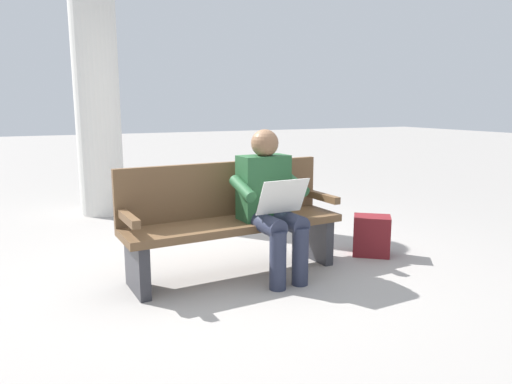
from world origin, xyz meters
The scene contains 5 objects.
ground_plane centered at (0.00, 0.00, 0.00)m, with size 40.00×40.00×0.00m, color gray.
bench_near centered at (0.00, -0.07, 0.46)m, with size 1.82×0.58×0.90m.
person_seated centered at (-0.25, 0.15, 0.63)m, with size 0.59×0.59×1.18m.
backpack centered at (-1.34, 0.07, 0.18)m, with size 0.40×0.39×0.37m.
support_pillar centered at (0.66, -2.80, 1.74)m, with size 0.55×0.55×3.48m, color silver.
Camera 1 is at (1.44, 3.44, 1.37)m, focal length 33.42 mm.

